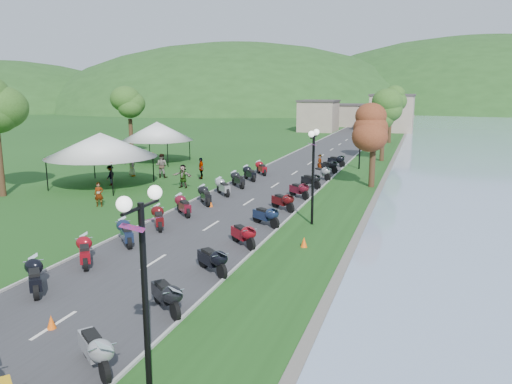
% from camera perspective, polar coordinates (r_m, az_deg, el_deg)
% --- Properties ---
extents(road, '(7.00, 120.00, 0.02)m').
position_cam_1_polar(road, '(49.09, 6.17, 3.28)').
color(road, '#353538').
rests_on(road, ground).
extents(hills_backdrop, '(360.00, 120.00, 76.00)m').
position_cam_1_polar(hills_backdrop, '(207.83, 15.91, 9.28)').
color(hills_backdrop, '#285621').
rests_on(hills_backdrop, ground).
extents(far_building, '(18.00, 16.00, 5.00)m').
position_cam_1_polar(far_building, '(93.39, 11.06, 8.63)').
color(far_building, gray).
rests_on(far_building, ground).
extents(moto_row_left, '(2.60, 37.48, 1.10)m').
position_cam_1_polar(moto_row_left, '(26.43, -11.23, -2.95)').
color(moto_row_left, '#331411').
rests_on(moto_row_left, ground).
extents(moto_row_right, '(2.60, 42.53, 1.10)m').
position_cam_1_polar(moto_row_right, '(28.09, 2.26, -1.86)').
color(moto_row_right, '#331411').
rests_on(moto_row_right, ground).
extents(streetlamp_near, '(1.40, 1.40, 5.00)m').
position_cam_1_polar(streetlamp_near, '(11.41, -12.52, -12.52)').
color(streetlamp_near, black).
rests_on(streetlamp_near, ground).
extents(vendor_tent_main, '(5.43, 5.43, 4.00)m').
position_cam_1_polar(vendor_tent_main, '(38.67, -17.22, 3.54)').
color(vendor_tent_main, silver).
rests_on(vendor_tent_main, ground).
extents(vendor_tent_side, '(4.64, 4.64, 4.00)m').
position_cam_1_polar(vendor_tent_side, '(50.27, -11.17, 5.61)').
color(vendor_tent_side, silver).
rests_on(vendor_tent_side, ground).
extents(tree_lakeside, '(2.40, 2.40, 6.67)m').
position_cam_1_polar(tree_lakeside, '(37.46, 13.26, 5.56)').
color(tree_lakeside, '#386A23').
rests_on(tree_lakeside, ground).
extents(pedestrian_a, '(0.68, 0.61, 1.52)m').
position_cam_1_polar(pedestrian_a, '(32.34, -17.43, -1.59)').
color(pedestrian_a, slate).
rests_on(pedestrian_a, ground).
extents(pedestrian_b, '(0.99, 0.59, 1.98)m').
position_cam_1_polar(pedestrian_b, '(41.69, -10.68, 1.64)').
color(pedestrian_b, slate).
rests_on(pedestrian_b, ground).
extents(pedestrian_c, '(0.56, 1.03, 1.52)m').
position_cam_1_polar(pedestrian_c, '(39.26, -16.25, 0.76)').
color(pedestrian_c, slate).
rests_on(pedestrian_c, ground).
extents(traffic_cone_near, '(0.28, 0.28, 0.44)m').
position_cam_1_polar(traffic_cone_near, '(16.74, -22.36, -13.60)').
color(traffic_cone_near, '#F2590C').
rests_on(traffic_cone_near, ground).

